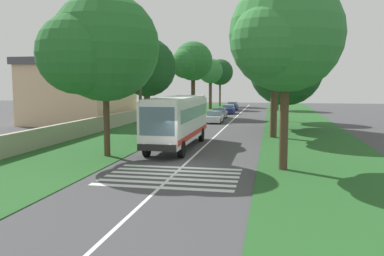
{
  "coord_description": "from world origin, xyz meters",
  "views": [
    {
      "loc": [
        -22.1,
        -4.9,
        4.68
      ],
      "look_at": [
        5.54,
        0.54,
        1.6
      ],
      "focal_mm": 37.84,
      "sensor_mm": 36.0,
      "label": 1
    }
  ],
  "objects_px": {
    "trailing_car_0": "(215,117)",
    "trailing_car_3": "(233,106)",
    "roadside_tree_left_4": "(210,72)",
    "utility_pole": "(140,95)",
    "trailing_car_1": "(219,113)",
    "roadside_tree_right_3": "(273,51)",
    "roadside_tree_right_1": "(283,38)",
    "roadside_tree_right_4": "(277,78)",
    "roadside_building": "(81,91)",
    "coach_bus": "(178,119)",
    "roadside_tree_left_0": "(220,73)",
    "roadside_tree_left_2": "(192,63)",
    "roadside_tree_left_1": "(146,69)",
    "trailing_car_2": "(229,109)",
    "roadside_tree_left_3": "(101,50)",
    "roadside_tree_right_0": "(273,60)",
    "roadside_tree_right_2": "(284,71)"
  },
  "relations": [
    {
      "from": "roadside_tree_right_1",
      "to": "trailing_car_2",
      "type": "bearing_deg",
      "value": 9.89
    },
    {
      "from": "coach_bus",
      "to": "roadside_tree_left_3",
      "type": "xyz_separation_m",
      "value": [
        -4.46,
        3.92,
        4.65
      ]
    },
    {
      "from": "trailing_car_1",
      "to": "roadside_building",
      "type": "distance_m",
      "value": 18.44
    },
    {
      "from": "trailing_car_1",
      "to": "roadside_tree_right_1",
      "type": "distance_m",
      "value": 33.91
    },
    {
      "from": "roadside_tree_left_4",
      "to": "roadside_tree_right_1",
      "type": "bearing_deg",
      "value": -167.19
    },
    {
      "from": "coach_bus",
      "to": "trailing_car_2",
      "type": "distance_m",
      "value": 34.87
    },
    {
      "from": "trailing_car_3",
      "to": "roadside_tree_left_2",
      "type": "xyz_separation_m",
      "value": [
        -17.07,
        4.18,
        6.98
      ]
    },
    {
      "from": "trailing_car_1",
      "to": "roadside_tree_right_3",
      "type": "xyz_separation_m",
      "value": [
        -18.96,
        -6.95,
        6.86
      ]
    },
    {
      "from": "trailing_car_3",
      "to": "utility_pole",
      "type": "relative_size",
      "value": 0.59
    },
    {
      "from": "coach_bus",
      "to": "trailing_car_1",
      "type": "distance_m",
      "value": 26.13
    },
    {
      "from": "trailing_car_0",
      "to": "roadside_tree_right_3",
      "type": "relative_size",
      "value": 0.39
    },
    {
      "from": "trailing_car_3",
      "to": "roadside_building",
      "type": "height_order",
      "value": "roadside_building"
    },
    {
      "from": "trailing_car_0",
      "to": "roadside_tree_right_2",
      "type": "height_order",
      "value": "roadside_tree_right_2"
    },
    {
      "from": "coach_bus",
      "to": "trailing_car_1",
      "type": "height_order",
      "value": "coach_bus"
    },
    {
      "from": "roadside_tree_left_4",
      "to": "roadside_tree_right_2",
      "type": "distance_m",
      "value": 33.76
    },
    {
      "from": "trailing_car_0",
      "to": "roadside_tree_right_3",
      "type": "xyz_separation_m",
      "value": [
        -12.62,
        -6.7,
        6.86
      ]
    },
    {
      "from": "roadside_tree_left_0",
      "to": "roadside_tree_left_3",
      "type": "relative_size",
      "value": 0.94
    },
    {
      "from": "trailing_car_1",
      "to": "roadside_tree_right_4",
      "type": "height_order",
      "value": "roadside_tree_right_4"
    },
    {
      "from": "roadside_tree_right_1",
      "to": "roadside_tree_right_2",
      "type": "distance_m",
      "value": 20.58
    },
    {
      "from": "trailing_car_3",
      "to": "roadside_tree_right_3",
      "type": "relative_size",
      "value": 0.39
    },
    {
      "from": "roadside_tree_left_1",
      "to": "roadside_tree_right_1",
      "type": "bearing_deg",
      "value": -134.79
    },
    {
      "from": "roadside_tree_left_2",
      "to": "roadside_tree_right_4",
      "type": "distance_m",
      "value": 20.98
    },
    {
      "from": "coach_bus",
      "to": "trailing_car_3",
      "type": "height_order",
      "value": "coach_bus"
    },
    {
      "from": "roadside_tree_left_4",
      "to": "utility_pole",
      "type": "xyz_separation_m",
      "value": [
        -44.16,
        -1.24,
        -3.06
      ]
    },
    {
      "from": "trailing_car_0",
      "to": "trailing_car_3",
      "type": "distance_m",
      "value": 24.67
    },
    {
      "from": "trailing_car_0",
      "to": "trailing_car_3",
      "type": "height_order",
      "value": "same"
    },
    {
      "from": "roadside_tree_right_3",
      "to": "roadside_building",
      "type": "xyz_separation_m",
      "value": [
        10.35,
        22.95,
        -3.69
      ]
    },
    {
      "from": "trailing_car_3",
      "to": "roadside_tree_left_1",
      "type": "bearing_deg",
      "value": 174.81
    },
    {
      "from": "roadside_tree_right_0",
      "to": "roadside_tree_right_1",
      "type": "distance_m",
      "value": 29.75
    },
    {
      "from": "coach_bus",
      "to": "roadside_building",
      "type": "bearing_deg",
      "value": 42.9
    },
    {
      "from": "roadside_tree_left_0",
      "to": "roadside_tree_right_1",
      "type": "distance_m",
      "value": 62.55
    },
    {
      "from": "coach_bus",
      "to": "roadside_tree_right_3",
      "type": "bearing_deg",
      "value": -43.21
    },
    {
      "from": "trailing_car_2",
      "to": "roadside_tree_right_3",
      "type": "relative_size",
      "value": 0.39
    },
    {
      "from": "roadside_tree_right_0",
      "to": "roadside_tree_left_2",
      "type": "bearing_deg",
      "value": 70.39
    },
    {
      "from": "coach_bus",
      "to": "roadside_tree_left_0",
      "type": "distance_m",
      "value": 55.54
    },
    {
      "from": "roadside_tree_left_4",
      "to": "roadside_building",
      "type": "xyz_separation_m",
      "value": [
        -28.07,
        11.7,
        -3.06
      ]
    },
    {
      "from": "roadside_tree_right_1",
      "to": "trailing_car_0",
      "type": "bearing_deg",
      "value": 15.52
    },
    {
      "from": "roadside_tree_left_2",
      "to": "roadside_tree_left_1",
      "type": "bearing_deg",
      "value": -178.58
    },
    {
      "from": "roadside_tree_left_4",
      "to": "roadside_tree_right_0",
      "type": "distance_m",
      "value": 24.87
    },
    {
      "from": "coach_bus",
      "to": "trailing_car_3",
      "type": "relative_size",
      "value": 2.6
    },
    {
      "from": "roadside_tree_left_0",
      "to": "roadside_tree_left_2",
      "type": "xyz_separation_m",
      "value": [
        -27.85,
        0.4,
        0.71
      ]
    },
    {
      "from": "roadside_tree_right_4",
      "to": "utility_pole",
      "type": "distance_m",
      "value": 44.51
    },
    {
      "from": "trailing_car_1",
      "to": "roadside_tree_left_1",
      "type": "distance_m",
      "value": 22.38
    },
    {
      "from": "trailing_car_0",
      "to": "roadside_tree_right_4",
      "type": "distance_m",
      "value": 26.37
    },
    {
      "from": "coach_bus",
      "to": "roadside_tree_right_0",
      "type": "relative_size",
      "value": 1.07
    },
    {
      "from": "roadside_tree_right_1",
      "to": "roadside_tree_right_4",
      "type": "distance_m",
      "value": 50.9
    },
    {
      "from": "coach_bus",
      "to": "roadside_tree_right_1",
      "type": "distance_m",
      "value": 10.83
    },
    {
      "from": "roadside_tree_right_0",
      "to": "roadside_tree_right_1",
      "type": "bearing_deg",
      "value": -178.98
    },
    {
      "from": "trailing_car_2",
      "to": "roadside_tree_right_4",
      "type": "bearing_deg",
      "value": -37.49
    },
    {
      "from": "roadside_tree_right_4",
      "to": "roadside_tree_left_2",
      "type": "bearing_deg",
      "value": 145.38
    }
  ]
}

